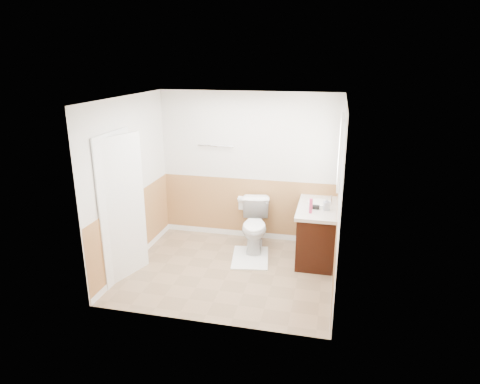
% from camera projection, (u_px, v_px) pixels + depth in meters
% --- Properties ---
extents(floor, '(3.00, 3.00, 0.00)m').
position_uv_depth(floor, '(230.00, 271.00, 6.22)').
color(floor, '#8C7051').
rests_on(floor, ground).
extents(ceiling, '(3.00, 3.00, 0.00)m').
position_uv_depth(ceiling, '(228.00, 98.00, 5.46)').
color(ceiling, white).
rests_on(ceiling, floor).
extents(wall_back, '(3.00, 0.00, 3.00)m').
position_uv_depth(wall_back, '(248.00, 167.00, 7.05)').
color(wall_back, silver).
rests_on(wall_back, floor).
extents(wall_front, '(3.00, 0.00, 3.00)m').
position_uv_depth(wall_front, '(200.00, 225.00, 4.63)').
color(wall_front, silver).
rests_on(wall_front, floor).
extents(wall_left, '(0.00, 3.00, 3.00)m').
position_uv_depth(wall_left, '(130.00, 183.00, 6.16)').
color(wall_left, silver).
rests_on(wall_left, floor).
extents(wall_right, '(0.00, 3.00, 3.00)m').
position_uv_depth(wall_right, '(340.00, 198.00, 5.52)').
color(wall_right, silver).
rests_on(wall_right, floor).
extents(wainscot_back, '(3.00, 0.00, 3.00)m').
position_uv_depth(wainscot_back, '(248.00, 210.00, 7.27)').
color(wainscot_back, '#BF7D4C').
rests_on(wainscot_back, floor).
extents(wainscot_front, '(3.00, 0.00, 3.00)m').
position_uv_depth(wainscot_front, '(202.00, 284.00, 4.88)').
color(wainscot_front, '#BF7D4C').
rests_on(wainscot_front, floor).
extents(wainscot_left, '(0.00, 2.60, 2.60)m').
position_uv_depth(wainscot_left, '(134.00, 230.00, 6.39)').
color(wainscot_left, '#BF7D4C').
rests_on(wainscot_left, floor).
extents(wainscot_right, '(0.00, 2.60, 2.60)m').
position_uv_depth(wainscot_right, '(335.00, 250.00, 5.75)').
color(wainscot_right, '#BF7D4C').
rests_on(wainscot_right, floor).
extents(toilet, '(0.57, 0.85, 0.81)m').
position_uv_depth(toilet, '(255.00, 226.00, 6.82)').
color(toilet, white).
rests_on(toilet, floor).
extents(bath_mat, '(0.67, 0.88, 0.02)m').
position_uv_depth(bath_mat, '(250.00, 258.00, 6.60)').
color(bath_mat, white).
rests_on(bath_mat, floor).
extents(vanity_cabinet, '(0.55, 1.10, 0.80)m').
position_uv_depth(vanity_cabinet, '(317.00, 234.00, 6.51)').
color(vanity_cabinet, black).
rests_on(vanity_cabinet, floor).
extents(vanity_knob_left, '(0.03, 0.03, 0.03)m').
position_uv_depth(vanity_knob_left, '(297.00, 226.00, 6.44)').
color(vanity_knob_left, '#B4B5BB').
rests_on(vanity_knob_left, vanity_cabinet).
extents(vanity_knob_right, '(0.03, 0.03, 0.03)m').
position_uv_depth(vanity_knob_right, '(298.00, 221.00, 6.62)').
color(vanity_knob_right, silver).
rests_on(vanity_knob_right, vanity_cabinet).
extents(countertop, '(0.60, 1.15, 0.05)m').
position_uv_depth(countertop, '(318.00, 208.00, 6.39)').
color(countertop, beige).
rests_on(countertop, vanity_cabinet).
extents(sink_basin, '(0.36, 0.36, 0.02)m').
position_uv_depth(sink_basin, '(319.00, 203.00, 6.51)').
color(sink_basin, white).
rests_on(sink_basin, countertop).
extents(faucet, '(0.02, 0.02, 0.14)m').
position_uv_depth(faucet, '(331.00, 200.00, 6.46)').
color(faucet, silver).
rests_on(faucet, countertop).
extents(lotion_bottle, '(0.05, 0.05, 0.22)m').
position_uv_depth(lotion_bottle, '(311.00, 206.00, 6.08)').
color(lotion_bottle, '#C43260').
rests_on(lotion_bottle, countertop).
extents(soap_dispenser, '(0.11, 0.11, 0.19)m').
position_uv_depth(soap_dispenser, '(327.00, 204.00, 6.20)').
color(soap_dispenser, '#959AA8').
rests_on(soap_dispenser, countertop).
extents(hair_dryer_body, '(0.14, 0.07, 0.07)m').
position_uv_depth(hair_dryer_body, '(315.00, 207.00, 6.26)').
color(hair_dryer_body, black).
rests_on(hair_dryer_body, countertop).
extents(hair_dryer_handle, '(0.03, 0.03, 0.07)m').
position_uv_depth(hair_dryer_handle, '(313.00, 208.00, 6.31)').
color(hair_dryer_handle, black).
rests_on(hair_dryer_handle, countertop).
extents(mirror_panel, '(0.02, 0.35, 0.90)m').
position_uv_depth(mirror_panel, '(340.00, 157.00, 6.46)').
color(mirror_panel, silver).
rests_on(mirror_panel, wall_right).
extents(window_frame, '(0.04, 0.80, 1.00)m').
position_uv_depth(window_frame, '(340.00, 151.00, 5.92)').
color(window_frame, white).
rests_on(window_frame, wall_right).
extents(window_glass, '(0.01, 0.70, 0.90)m').
position_uv_depth(window_glass, '(341.00, 151.00, 5.92)').
color(window_glass, white).
rests_on(window_glass, wall_right).
extents(door, '(0.29, 0.78, 2.04)m').
position_uv_depth(door, '(123.00, 209.00, 5.79)').
color(door, white).
rests_on(door, wall_left).
extents(door_frame, '(0.02, 0.92, 2.10)m').
position_uv_depth(door_frame, '(117.00, 208.00, 5.81)').
color(door_frame, white).
rests_on(door_frame, wall_left).
extents(door_knob, '(0.06, 0.06, 0.06)m').
position_uv_depth(door_knob, '(138.00, 206.00, 6.11)').
color(door_knob, silver).
rests_on(door_knob, door).
extents(towel_bar, '(0.62, 0.02, 0.02)m').
position_uv_depth(towel_bar, '(215.00, 146.00, 7.01)').
color(towel_bar, silver).
rests_on(towel_bar, wall_back).
extents(tp_holder_bar, '(0.14, 0.02, 0.02)m').
position_uv_depth(tp_holder_bar, '(241.00, 199.00, 7.17)').
color(tp_holder_bar, silver).
rests_on(tp_holder_bar, wall_back).
extents(tp_roll, '(0.10, 0.11, 0.11)m').
position_uv_depth(tp_roll, '(241.00, 199.00, 7.17)').
color(tp_roll, white).
rests_on(tp_roll, tp_holder_bar).
extents(tp_sheet, '(0.10, 0.01, 0.16)m').
position_uv_depth(tp_sheet, '(241.00, 205.00, 7.20)').
color(tp_sheet, white).
rests_on(tp_sheet, tp_roll).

